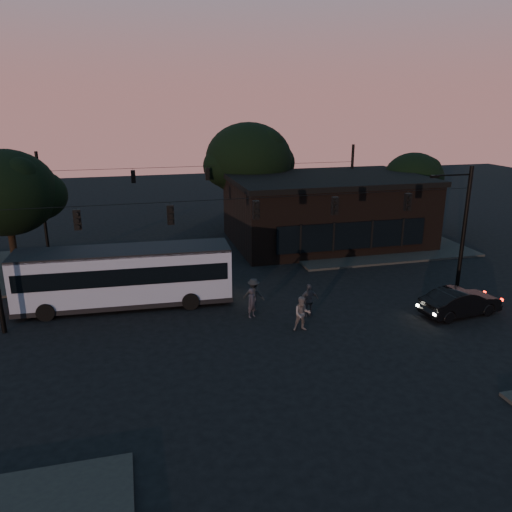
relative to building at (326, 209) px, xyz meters
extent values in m
plane|color=black|center=(-9.00, -15.97, -2.71)|extent=(120.00, 120.00, 0.00)
cube|color=black|center=(3.00, -1.97, -2.63)|extent=(14.00, 10.00, 0.15)
cube|color=black|center=(-23.00, -1.97, -2.63)|extent=(14.00, 10.00, 0.15)
cube|color=black|center=(0.00, 0.03, -0.21)|extent=(15.00, 10.00, 5.00)
cube|color=black|center=(0.00, 0.03, 2.49)|extent=(15.40, 10.40, 0.40)
cube|color=black|center=(0.00, -5.09, -0.91)|extent=(11.50, 0.18, 2.00)
cylinder|color=black|center=(-5.00, 6.03, -0.71)|extent=(0.44, 0.44, 4.00)
ellipsoid|color=black|center=(-5.00, 6.03, 3.49)|extent=(7.60, 7.60, 6.46)
cylinder|color=black|center=(9.00, 2.03, -1.21)|extent=(0.44, 0.44, 3.00)
ellipsoid|color=black|center=(9.00, 2.03, 1.94)|extent=(5.20, 5.20, 4.42)
cylinder|color=black|center=(-23.00, -2.97, -0.91)|extent=(0.44, 0.44, 3.60)
ellipsoid|color=black|center=(-23.00, -2.97, 2.87)|extent=(6.40, 6.40, 5.44)
cylinder|color=black|center=(4.00, -11.97, 1.04)|extent=(0.24, 0.24, 7.50)
cylinder|color=black|center=(-9.00, -11.97, 3.49)|extent=(26.00, 0.03, 0.03)
cube|color=black|center=(-18.00, -11.97, 2.84)|extent=(0.34, 0.30, 1.00)
cube|color=black|center=(-13.50, -11.97, 2.84)|extent=(0.34, 0.30, 1.00)
cube|color=black|center=(-9.00, -11.97, 2.84)|extent=(0.34, 0.30, 1.00)
cube|color=black|center=(-4.50, -11.97, 2.84)|extent=(0.34, 0.30, 1.00)
cube|color=black|center=(0.00, -11.97, 2.84)|extent=(0.34, 0.30, 1.00)
cylinder|color=black|center=(-22.00, 4.03, 1.04)|extent=(0.24, 0.24, 7.50)
cylinder|color=black|center=(4.00, 4.03, 1.04)|extent=(0.24, 0.24, 7.50)
cylinder|color=black|center=(-9.00, 4.03, 3.29)|extent=(26.00, 0.03, 0.03)
cube|color=black|center=(-15.00, 4.03, 2.64)|extent=(0.34, 0.30, 1.00)
cube|color=black|center=(-9.00, 4.03, 2.64)|extent=(0.34, 0.30, 1.00)
cube|color=black|center=(-3.00, 4.03, 2.64)|extent=(0.34, 0.30, 1.00)
cube|color=gray|center=(-16.02, -9.89, -0.85)|extent=(11.78, 3.25, 2.76)
cube|color=black|center=(-16.02, -9.89, -0.59)|extent=(11.32, 3.27, 0.95)
cube|color=black|center=(-16.02, -9.89, 0.53)|extent=(11.78, 3.25, 0.16)
cube|color=black|center=(-16.02, -9.89, -2.34)|extent=(11.89, 3.32, 0.27)
cylinder|color=black|center=(-20.16, -11.00, -2.23)|extent=(0.97, 0.31, 0.95)
cylinder|color=black|center=(-20.03, -8.35, -2.23)|extent=(0.97, 0.31, 0.95)
cylinder|color=black|center=(-12.59, -11.39, -2.23)|extent=(0.97, 0.31, 0.95)
cylinder|color=black|center=(-12.46, -8.74, -2.23)|extent=(0.97, 0.31, 0.95)
imported|color=black|center=(1.39, -15.79, -1.97)|extent=(4.67, 2.13, 1.48)
imported|color=black|center=(-9.55, -13.23, -1.90)|extent=(0.70, 0.63, 1.61)
imported|color=#544D4E|center=(-7.52, -15.46, -1.81)|extent=(0.96, 0.79, 1.80)
imported|color=#282A31|center=(-6.57, -13.89, -1.79)|extent=(1.08, 0.47, 1.83)
imported|color=black|center=(-9.22, -12.34, -1.79)|extent=(1.36, 1.11, 1.84)
camera|label=1|loc=(-15.52, -37.11, 8.29)|focal=35.00mm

